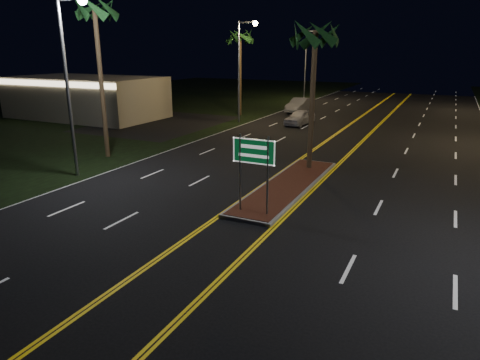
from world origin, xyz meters
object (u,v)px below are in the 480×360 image
Objects in this scene: highway_sign at (254,159)px; commercial_building at (86,97)px; streetlight_left_far at (308,57)px; palm_left_near at (95,11)px; car_far at (300,104)px; streetlight_left_mid at (243,60)px; palm_left_far at (240,37)px; palm_median at (315,35)px; streetlight_left_near at (71,68)px; car_near at (300,116)px; median_island at (288,185)px.

highway_sign is 0.21× the size of commercial_building.
palm_left_near is at bearing -93.00° from streetlight_left_far.
highway_sign is 31.09m from car_far.
car_far is (18.06, 12.83, -1.11)m from commercial_building.
commercial_building is 1.67× the size of streetlight_left_mid.
palm_left_near is 20.02m from palm_left_far.
streetlight_left_mid is at bearing 83.27° from palm_left_near.
palm_median reaches higher than commercial_building.
streetlight_left_far is (0.00, 40.00, 0.00)m from streetlight_left_near.
palm_median is at bearing 90.00° from highway_sign.
commercial_building is 16.31m from streetlight_left_mid.
streetlight_left_far reaches higher than commercial_building.
commercial_building is 28.75m from streetlight_left_far.
car_near is at bearing 103.50° from highway_sign.
car_near is (20.67, 4.99, -1.22)m from commercial_building.
highway_sign is 0.68× the size of car_near.
highway_sign is 22.87m from car_near.
median_island is 1.14× the size of streetlight_left_near.
car_near is (7.47, -3.02, -6.96)m from palm_left_far.
streetlight_left_near is at bearing -148.51° from palm_median.
highway_sign is 0.39× the size of palm_median.
streetlight_left_far is (-10.61, 37.00, 5.57)m from median_island.
car_far is (-7.94, 30.02, -1.51)m from highway_sign.
streetlight_left_mid is (15.39, 4.01, 3.65)m from commercial_building.
car_near is at bearing -68.30° from car_far.
streetlight_left_far is 1.08× the size of palm_median.
streetlight_left_near reaches higher than commercial_building.
commercial_building is 3.19× the size of car_near.
palm_left_near is at bearing -168.69° from palm_median.
commercial_building is 19.25m from palm_left_near.
highway_sign reaches higher than car_far.
car_far is (2.67, 8.82, -4.76)m from streetlight_left_mid.
commercial_building is 1.70× the size of palm_left_far.
streetlight_left_far is (0.00, 20.00, 0.00)m from streetlight_left_mid.
streetlight_left_mid is 5.01m from palm_left_far.
streetlight_left_far reaches higher than palm_left_far.
palm_left_far is 1.87× the size of car_near.
palm_left_far is at bearing 31.25° from commercial_building.
palm_median is (10.61, -33.50, 1.62)m from streetlight_left_far.
palm_median reaches higher than median_island.
car_near is (7.17, 16.98, -7.90)m from palm_left_near.
median_island is at bearing -58.02° from streetlight_left_mid.
median_island is 1.14× the size of streetlight_left_far.
car_near is 0.88× the size of car_far.
palm_left_near reaches higher than streetlight_left_mid.
palm_left_far is at bearing 116.92° from highway_sign.
palm_left_far reaches higher than median_island.
palm_left_far reaches higher than car_near.
palm_left_near is 1.83× the size of car_far.
streetlight_left_near is at bearing -90.00° from streetlight_left_far.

